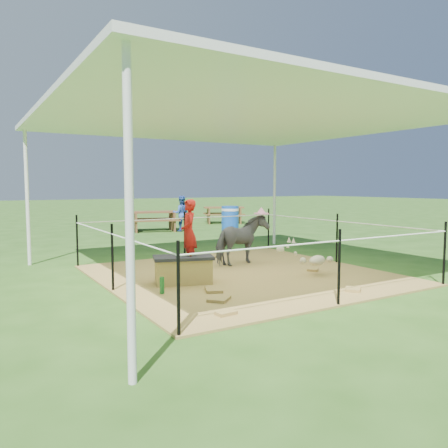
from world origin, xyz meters
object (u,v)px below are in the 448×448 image
straw_bale (183,271)px  trash_barrel (230,219)px  pony (242,240)px  picnic_table_far (224,215)px  picnic_table_near (154,221)px  green_bottle (162,285)px  foal (317,258)px  distant_person (181,214)px  woman (189,226)px

straw_bale → trash_barrel: trash_barrel is taller
pony → picnic_table_far: bearing=-43.2°
pony → picnic_table_near: size_ratio=0.69×
green_bottle → straw_bale: bearing=39.3°
picnic_table_near → picnic_table_far: (3.68, 1.48, -0.00)m
foal → trash_barrel: 7.16m
foal → distant_person: distant_person is taller
woman → pony: size_ratio=0.91×
straw_bale → woman: 0.71m
picnic_table_near → pony: bearing=-83.8°
straw_bale → picnic_table_far: size_ratio=0.52×
green_bottle → trash_barrel: size_ratio=0.27×
straw_bale → trash_barrel: bearing=52.8°
pony → trash_barrel: 6.03m
straw_bale → picnic_table_far: picnic_table_far is taller
green_bottle → picnic_table_near: bearing=68.8°
distant_person → trash_barrel: bearing=150.1°
green_bottle → picnic_table_near: size_ratio=0.15×
trash_barrel → distant_person: (-1.20, 1.21, 0.17)m
picnic_table_near → straw_bale: bearing=-94.3°
green_bottle → foal: foal is taller
woman → picnic_table_near: (2.59, 7.92, -0.58)m
pony → foal: (0.56, -1.50, -0.20)m
picnic_table_near → green_bottle: bearing=-96.7°
trash_barrel → distant_person: size_ratio=0.72×
straw_bale → trash_barrel: 7.70m
foal → picnic_table_far: picnic_table_far is taller
straw_bale → green_bottle: bearing=-140.7°
pony → foal: bearing=-173.9°
straw_bale → picnic_table_near: size_ratio=0.52×
straw_bale → picnic_table_near: bearing=71.2°
woman → foal: bearing=92.0°
foal → distant_person: size_ratio=0.84×
straw_bale → pony: 1.91m
green_bottle → pony: (2.22, 1.34, 0.36)m
picnic_table_near → trash_barrel: bearing=-28.0°
foal → distant_person: bearing=58.6°
foal → trash_barrel: size_ratio=1.16×
picnic_table_near → distant_person: size_ratio=1.35×
straw_bale → woman: (0.10, 0.00, 0.70)m
green_bottle → picnic_table_near: 8.98m
trash_barrel → picnic_table_near: trash_barrel is taller
woman → green_bottle: bearing=-37.4°
picnic_table_near → distant_person: bearing=-23.0°
woman → picnic_table_near: 8.36m
foal → picnic_table_near: bearing=64.3°
green_bottle → trash_barrel: 8.39m
woman → distant_person: 8.08m
picnic_table_near → picnic_table_far: size_ratio=1.00×
picnic_table_far → straw_bale: bearing=-99.7°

